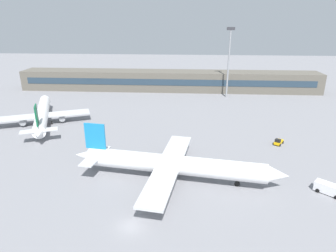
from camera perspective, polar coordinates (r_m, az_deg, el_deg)
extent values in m
plane|color=gray|center=(86.21, -2.29, -1.82)|extent=(400.00, 400.00, 0.00)
cube|color=#5B564C|center=(139.99, 0.17, 8.78)|extent=(137.91, 12.00, 9.00)
cube|color=#263847|center=(133.99, 0.01, 8.45)|extent=(131.02, 0.16, 2.80)
cylinder|color=white|center=(62.14, 1.10, -7.47)|extent=(38.00, 9.52, 3.99)
cone|color=white|center=(62.07, 20.44, -8.91)|extent=(4.90, 4.40, 3.79)
cone|color=white|center=(68.67, -16.00, -5.48)|extent=(4.36, 3.35, 2.79)
cube|color=#197FBF|center=(65.35, -13.95, -1.94)|extent=(4.63, 1.05, 5.78)
cube|color=silver|center=(67.34, -13.86, -5.61)|extent=(4.46, 10.82, 0.25)
cube|color=silver|center=(62.48, 0.15, -7.63)|extent=(9.63, 31.92, 0.53)
cylinder|color=gray|center=(57.89, -1.20, -11.78)|extent=(3.63, 2.57, 2.10)
cylinder|color=gray|center=(68.65, 1.26, -6.32)|extent=(3.63, 2.57, 2.10)
cylinder|color=black|center=(62.74, 13.25, -10.86)|extent=(1.10, 0.57, 1.05)
cylinder|color=black|center=(61.66, -1.37, -10.85)|extent=(1.10, 0.57, 1.05)
cylinder|color=black|center=(66.27, -0.25, -8.47)|extent=(1.10, 0.57, 1.05)
cylinder|color=white|center=(103.36, -23.17, 2.20)|extent=(16.92, 33.73, 3.70)
cone|color=white|center=(121.81, -22.69, 4.83)|extent=(4.81, 5.11, 3.51)
cone|color=white|center=(85.41, -23.84, -1.52)|extent=(3.81, 4.41, 2.59)
cube|color=#0C5933|center=(86.77, -24.13, 1.94)|extent=(1.97, 4.08, 5.35)
cube|color=silver|center=(87.83, -23.74, -0.79)|extent=(10.02, 6.27, 0.23)
cube|color=silver|center=(102.52, -23.17, 1.88)|extent=(28.72, 15.56, 0.49)
cylinder|color=gray|center=(102.56, -19.84, 1.53)|extent=(3.00, 3.62, 1.95)
cylinder|color=gray|center=(103.61, -26.26, 0.79)|extent=(3.00, 3.62, 1.95)
cylinder|color=black|center=(115.85, -22.66, 2.68)|extent=(0.73, 1.05, 0.97)
cylinder|color=black|center=(102.13, -21.61, 0.59)|extent=(0.73, 1.05, 0.97)
cylinder|color=black|center=(102.58, -24.41, 0.27)|extent=(0.73, 1.05, 0.97)
cube|color=#F2B20C|center=(85.45, 20.66, -2.92)|extent=(3.26, 3.82, 0.60)
cube|color=black|center=(84.40, 20.52, -2.71)|extent=(1.78, 1.70, 0.90)
cylinder|color=black|center=(84.69, 19.88, -3.24)|extent=(0.60, 0.72, 0.70)
cylinder|color=black|center=(84.29, 20.88, -3.48)|extent=(0.60, 0.72, 0.70)
cylinder|color=black|center=(86.83, 20.40, -2.73)|extent=(0.60, 0.72, 0.70)
cylinder|color=black|center=(86.44, 21.38, -2.96)|extent=(0.60, 0.72, 0.70)
cube|color=white|center=(66.41, 28.76, -10.57)|extent=(5.27, 4.87, 1.90)
cylinder|color=black|center=(65.62, 29.83, -11.92)|extent=(0.76, 0.70, 0.76)
cylinder|color=black|center=(66.21, 26.98, -11.09)|extent=(0.76, 0.70, 0.76)
cylinder|color=black|center=(67.95, 27.52, -10.37)|extent=(0.76, 0.70, 0.76)
cylinder|color=gray|center=(128.09, 11.62, 11.53)|extent=(0.70, 0.70, 27.66)
cube|color=#333338|center=(126.80, 12.10, 17.98)|extent=(3.20, 0.80, 1.20)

